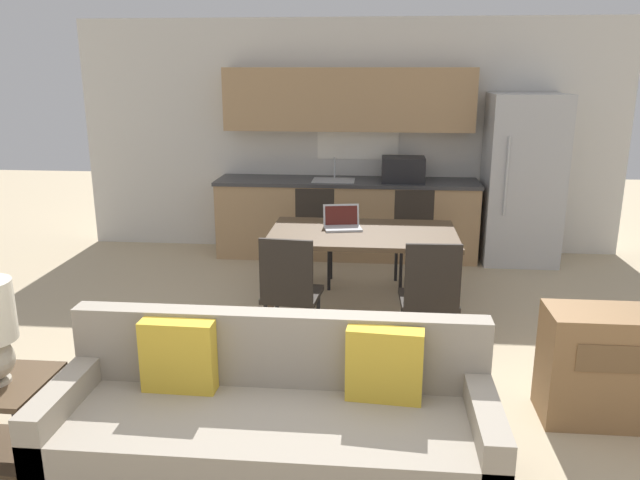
% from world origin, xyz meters
% --- Properties ---
extents(wall_back, '(6.40, 0.07, 2.70)m').
position_xyz_m(wall_back, '(0.00, 4.63, 1.35)').
color(wall_back, silver).
rests_on(wall_back, ground_plane).
extents(kitchen_counter, '(3.01, 0.65, 2.15)m').
position_xyz_m(kitchen_counter, '(0.01, 4.33, 0.84)').
color(kitchen_counter, tan).
rests_on(kitchen_counter, ground_plane).
extents(refrigerator, '(0.82, 0.69, 1.88)m').
position_xyz_m(refrigerator, '(1.96, 4.25, 0.94)').
color(refrigerator, '#B7BABC').
rests_on(refrigerator, ground_plane).
extents(dining_table, '(1.61, 0.99, 0.77)m').
position_xyz_m(dining_table, '(0.24, 2.44, 0.71)').
color(dining_table, brown).
rests_on(dining_table, ground_plane).
extents(couch, '(2.28, 0.80, 0.86)m').
position_xyz_m(couch, '(-0.17, 0.08, 0.34)').
color(couch, '#3D2D1E').
rests_on(couch, ground_plane).
extents(side_table, '(0.51, 0.51, 0.54)m').
position_xyz_m(side_table, '(-1.63, 0.02, 0.36)').
color(side_table, brown).
rests_on(side_table, ground_plane).
extents(dining_chair_far_left, '(0.43, 0.43, 0.95)m').
position_xyz_m(dining_chair_far_left, '(-0.28, 3.31, 0.53)').
color(dining_chair_far_left, black).
rests_on(dining_chair_far_left, ground_plane).
extents(dining_chair_near_right, '(0.44, 0.44, 0.95)m').
position_xyz_m(dining_chair_near_right, '(0.75, 1.58, 0.53)').
color(dining_chair_near_right, black).
rests_on(dining_chair_near_right, ground_plane).
extents(dining_chair_near_left, '(0.46, 0.46, 0.95)m').
position_xyz_m(dining_chair_near_left, '(-0.29, 1.60, 0.53)').
color(dining_chair_near_left, black).
rests_on(dining_chair_near_left, ground_plane).
extents(dining_chair_far_right, '(0.46, 0.46, 0.95)m').
position_xyz_m(dining_chair_far_right, '(0.74, 3.33, 0.53)').
color(dining_chair_far_right, black).
rests_on(dining_chair_far_right, ground_plane).
extents(laptop, '(0.36, 0.31, 0.20)m').
position_xyz_m(laptop, '(0.05, 2.56, 0.82)').
color(laptop, '#B7BABC').
rests_on(laptop, dining_table).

